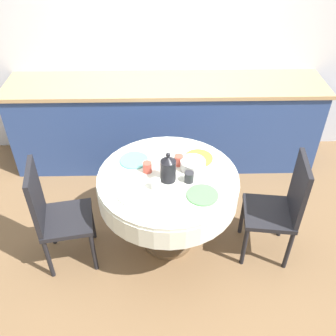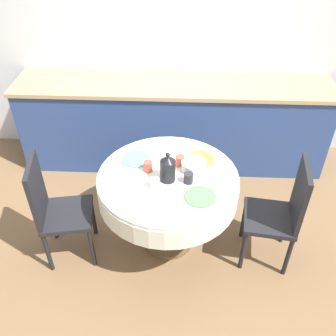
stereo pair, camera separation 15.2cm
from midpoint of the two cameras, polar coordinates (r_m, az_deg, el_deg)
name	(u,v)px [view 2 (the right image)]	position (r m, az deg, el deg)	size (l,w,h in m)	color
ground_plane	(168,241)	(3.44, 1.29, -11.02)	(12.00, 12.00, 0.00)	brown
wall_back	(175,37)	(4.03, 2.25, 19.36)	(7.00, 0.05, 2.60)	silver
kitchen_counter	(173,123)	(4.08, 1.89, 6.80)	(3.24, 0.64, 0.95)	#2D4784
dining_table	(168,189)	(2.99, 1.46, -3.20)	(1.12, 1.12, 0.76)	brown
chair_left	(282,211)	(3.10, 18.33, -6.28)	(0.45, 0.45, 0.97)	black
chair_right	(55,207)	(3.08, -15.55, -5.83)	(0.46, 0.46, 0.97)	black
plate_near_left	(132,194)	(2.75, -3.94, -3.97)	(0.23, 0.23, 0.01)	white
cup_near_left	(155,184)	(2.77, -0.49, -2.44)	(0.07, 0.07, 0.08)	white
plate_near_right	(201,197)	(2.74, 6.58, -4.39)	(0.23, 0.23, 0.01)	#5BA85B
cup_near_right	(189,178)	(2.83, 4.69, -1.55)	(0.07, 0.07, 0.08)	#28282D
plate_far_left	(136,159)	(3.08, -3.50, 1.37)	(0.23, 0.23, 0.01)	#60BCB7
cup_far_left	(148,166)	(2.94, -1.59, 0.22)	(0.07, 0.07, 0.08)	#CC4C3D
plate_far_right	(201,159)	(3.09, 6.40, 1.31)	(0.23, 0.23, 0.01)	orange
cup_far_right	(180,161)	(3.00, 3.28, 1.10)	(0.07, 0.07, 0.08)	#CC4C3D
coffee_carafe	(168,169)	(2.81, 1.55, -0.13)	(0.12, 0.12, 0.25)	black
fruit_bowl	(194,165)	(2.97, 5.42, 0.36)	(0.20, 0.20, 0.07)	silver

